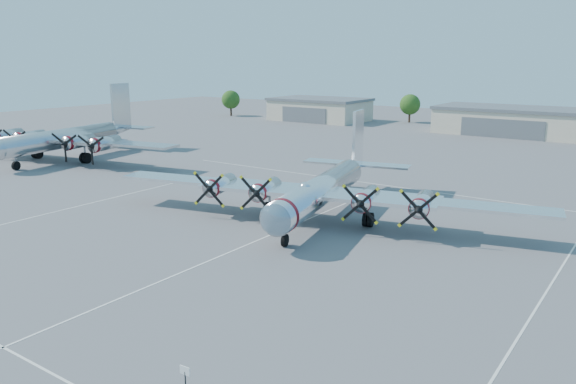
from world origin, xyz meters
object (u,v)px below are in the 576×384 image
Objects in this scene: tree_far_west at (231,100)px; hangar_center at (511,121)px; info_placard at (185,373)px; main_bomber_b29 at (323,216)px; hangar_west at (320,109)px; tree_west at (410,105)px; bomber_west at (70,159)px.

hangar_center is at bearing 3.24° from tree_far_west.
main_bomber_b29 is at bearing 105.72° from info_placard.
hangar_west is at bearing 180.00° from hangar_center.
hangar_center is 101.70m from info_placard.
tree_far_west is at bearing -165.07° from tree_west.
tree_far_west is 0.16× the size of main_bomber_b29.
tree_far_west reaches higher than info_placard.
info_placard is at bearing -71.95° from tree_west.
tree_west is at bearing 21.89° from hangar_west.
hangar_center reaches higher than bomber_west.
tree_far_west is 126.28m from info_placard.
hangar_center is at bearing -17.82° from tree_west.
bomber_west is (-47.92, 4.97, 0.00)m from main_bomber_b29.
bomber_west is (-22.34, -75.71, -4.22)m from tree_west.
tree_far_west is 98.57m from main_bomber_b29.
hangar_center is 0.69× the size of main_bomber_b29.
tree_west reaches higher than hangar_west.
hangar_center is 82.63m from bomber_west.
tree_far_west is 67.75m from bomber_west.
tree_far_west is at bearing -170.99° from hangar_west.
main_bomber_b29 reaches higher than info_placard.
hangar_west is 45.00m from hangar_center.
tree_west is at bearing 14.93° from tree_far_west.
tree_far_west is at bearing -176.76° from hangar_center.
hangar_center is 72.70m from main_bomber_b29.
hangar_west reaches higher than info_placard.
main_bomber_b29 is at bearing -16.32° from bomber_west.
tree_west is at bearing 63.16° from bomber_west.
main_bomber_b29 is at bearing -89.54° from hangar_center.
tree_far_west reaches higher than bomber_west.
info_placard is at bearing -50.33° from tree_far_west.
hangar_center is (45.00, -0.00, -0.00)m from hangar_west.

